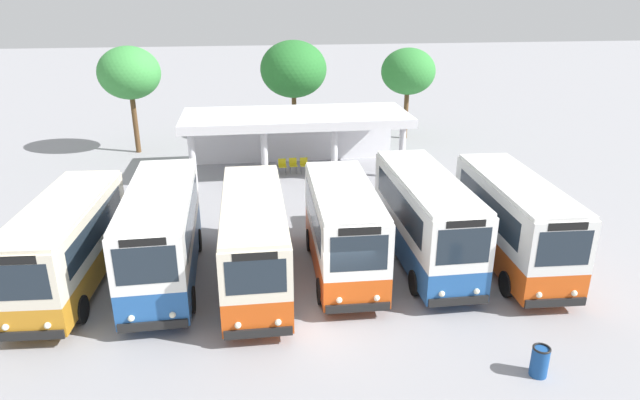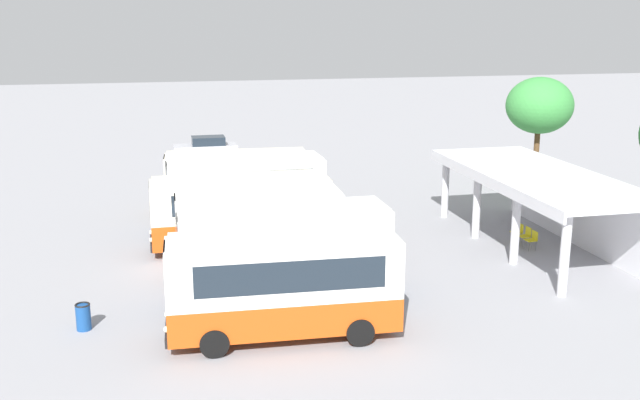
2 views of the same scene
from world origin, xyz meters
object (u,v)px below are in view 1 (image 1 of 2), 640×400
(waiting_chair_second_from_end, at_px, (293,164))
(city_bus_second_in_row, at_px, (162,232))
(litter_bin_apron, at_px, (540,361))
(city_bus_far_end_green, at_px, (513,219))
(city_bus_nearest_orange, at_px, (67,242))
(waiting_chair_middle_seat, at_px, (304,164))
(city_bus_fourth_amber, at_px, (343,227))
(waiting_chair_end_by_column, at_px, (282,165))
(city_bus_middle_cream, at_px, (254,238))
(city_bus_fifth_blue, at_px, (425,217))

(waiting_chair_second_from_end, bearing_deg, city_bus_second_in_row, -115.57)
(litter_bin_apron, bearing_deg, city_bus_far_end_green, 71.61)
(city_bus_nearest_orange, height_order, waiting_chair_middle_seat, city_bus_nearest_orange)
(city_bus_nearest_orange, bearing_deg, city_bus_fourth_amber, -1.54)
(waiting_chair_middle_seat, bearing_deg, city_bus_second_in_row, -118.02)
(waiting_chair_end_by_column, height_order, waiting_chair_middle_seat, same)
(city_bus_middle_cream, bearing_deg, litter_bin_apron, -39.05)
(city_bus_fifth_blue, xyz_separation_m, litter_bin_apron, (1.12, -6.92, -1.45))
(waiting_chair_second_from_end, xyz_separation_m, waiting_chair_middle_seat, (0.62, -0.03, 0.00))
(city_bus_middle_cream, bearing_deg, city_bus_fourth_amber, 5.83)
(waiting_chair_end_by_column, height_order, litter_bin_apron, litter_bin_apron)
(city_bus_second_in_row, xyz_separation_m, waiting_chair_middle_seat, (6.29, 11.81, -1.40))
(city_bus_fourth_amber, xyz_separation_m, waiting_chair_end_by_column, (-1.40, 12.09, -1.34))
(city_bus_nearest_orange, bearing_deg, city_bus_middle_cream, -5.23)
(city_bus_fifth_blue, height_order, waiting_chair_second_from_end, city_bus_fifth_blue)
(waiting_chair_second_from_end, distance_m, litter_bin_apron, 19.30)
(city_bus_middle_cream, xyz_separation_m, city_bus_fourth_amber, (3.22, 0.33, 0.07))
(litter_bin_apron, bearing_deg, waiting_chair_middle_seat, 103.59)
(city_bus_nearest_orange, distance_m, litter_bin_apron, 15.58)
(city_bus_middle_cream, xyz_separation_m, city_bus_fifth_blue, (6.44, 0.79, 0.11))
(city_bus_far_end_green, bearing_deg, waiting_chair_end_by_column, 122.59)
(city_bus_middle_cream, bearing_deg, waiting_chair_middle_seat, 76.15)
(waiting_chair_end_by_column, bearing_deg, city_bus_nearest_orange, -124.93)
(city_bus_nearest_orange, xyz_separation_m, city_bus_second_in_row, (3.22, 0.05, 0.16))
(city_bus_nearest_orange, relative_size, waiting_chair_end_by_column, 8.86)
(city_bus_nearest_orange, bearing_deg, city_bus_far_end_green, -1.51)
(city_bus_middle_cream, relative_size, litter_bin_apron, 8.75)
(city_bus_second_in_row, bearing_deg, waiting_chair_second_from_end, 64.43)
(city_bus_middle_cream, xyz_separation_m, waiting_chair_middle_seat, (3.07, 12.45, -1.27))
(waiting_chair_end_by_column, distance_m, waiting_chair_second_from_end, 0.63)
(city_bus_middle_cream, height_order, waiting_chair_second_from_end, city_bus_middle_cream)
(city_bus_far_end_green, bearing_deg, waiting_chair_second_from_end, 120.35)
(city_bus_fourth_amber, height_order, litter_bin_apron, city_bus_fourth_amber)
(city_bus_fourth_amber, xyz_separation_m, city_bus_fifth_blue, (3.22, 0.46, 0.04))
(city_bus_second_in_row, height_order, city_bus_fourth_amber, city_bus_second_in_row)
(litter_bin_apron, bearing_deg, city_bus_nearest_orange, 154.35)
(city_bus_fifth_blue, height_order, city_bus_far_end_green, city_bus_fifth_blue)
(city_bus_middle_cream, height_order, city_bus_far_end_green, city_bus_far_end_green)
(city_bus_fifth_blue, bearing_deg, city_bus_middle_cream, -173.03)
(city_bus_nearest_orange, relative_size, city_bus_far_end_green, 1.02)
(city_bus_nearest_orange, bearing_deg, city_bus_second_in_row, 0.87)
(city_bus_middle_cream, height_order, city_bus_fifth_blue, city_bus_fifth_blue)
(city_bus_far_end_green, height_order, waiting_chair_second_from_end, city_bus_far_end_green)
(city_bus_middle_cream, distance_m, litter_bin_apron, 9.83)
(city_bus_nearest_orange, distance_m, waiting_chair_middle_seat, 15.25)
(waiting_chair_second_from_end, relative_size, litter_bin_apron, 0.96)
(city_bus_second_in_row, relative_size, waiting_chair_middle_seat, 8.82)
(city_bus_second_in_row, bearing_deg, litter_bin_apron, -32.14)
(city_bus_fourth_amber, relative_size, waiting_chair_second_from_end, 7.74)
(city_bus_second_in_row, bearing_deg, city_bus_middle_cream, -11.21)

